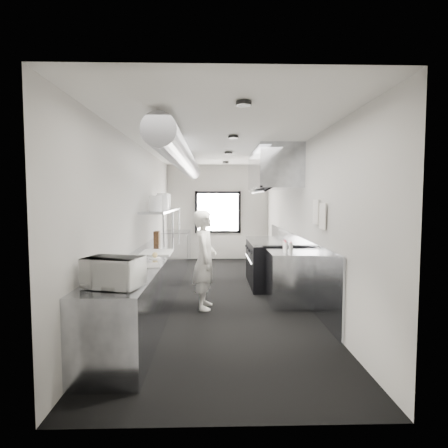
{
  "coord_description": "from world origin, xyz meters",
  "views": [
    {
      "loc": [
        -0.1,
        -6.74,
        1.81
      ],
      "look_at": [
        0.07,
        -0.2,
        1.34
      ],
      "focal_mm": 28.94,
      "sensor_mm": 36.0,
      "label": 1
    }
  ],
  "objects": [
    {
      "name": "floor",
      "position": [
        0.0,
        0.0,
        0.0
      ],
      "size": [
        3.0,
        8.0,
        0.01
      ],
      "primitive_type": "cube",
      "color": "black",
      "rests_on": "ground"
    },
    {
      "name": "ceiling",
      "position": [
        0.0,
        0.0,
        2.8
      ],
      "size": [
        3.0,
        8.0,
        0.01
      ],
      "primitive_type": "cube",
      "color": "silver",
      "rests_on": "wall_back"
    },
    {
      "name": "wall_back",
      "position": [
        0.0,
        4.0,
        1.4
      ],
      "size": [
        3.0,
        0.02,
        2.8
      ],
      "primitive_type": "cube",
      "color": "beige",
      "rests_on": "floor"
    },
    {
      "name": "wall_front",
      "position": [
        0.0,
        -4.0,
        1.4
      ],
      "size": [
        3.0,
        0.02,
        2.8
      ],
      "primitive_type": "cube",
      "color": "beige",
      "rests_on": "floor"
    },
    {
      "name": "wall_left",
      "position": [
        -1.5,
        0.0,
        1.4
      ],
      "size": [
        0.02,
        8.0,
        2.8
      ],
      "primitive_type": "cube",
      "color": "beige",
      "rests_on": "floor"
    },
    {
      "name": "wall_right",
      "position": [
        1.5,
        0.0,
        1.4
      ],
      "size": [
        0.02,
        8.0,
        2.8
      ],
      "primitive_type": "cube",
      "color": "beige",
      "rests_on": "floor"
    },
    {
      "name": "wall_cladding",
      "position": [
        1.48,
        0.3,
        0.55
      ],
      "size": [
        0.03,
        5.5,
        1.1
      ],
      "primitive_type": "cube",
      "color": "gray",
      "rests_on": "wall_right"
    },
    {
      "name": "hvac_duct",
      "position": [
        -0.7,
        0.4,
        2.55
      ],
      "size": [
        0.4,
        6.4,
        0.4
      ],
      "primitive_type": "cylinder",
      "rotation": [
        1.57,
        0.0,
        0.0
      ],
      "color": "gray",
      "rests_on": "ceiling"
    },
    {
      "name": "service_window",
      "position": [
        0.0,
        3.96,
        1.4
      ],
      "size": [
        1.36,
        0.05,
        1.25
      ],
      "color": "white",
      "rests_on": "wall_back"
    },
    {
      "name": "exhaust_hood",
      "position": [
        1.1,
        0.7,
        2.39
      ],
      "size": [
        0.81,
        2.2,
        0.88
      ],
      "color": "gray",
      "rests_on": "ceiling"
    },
    {
      "name": "prep_counter",
      "position": [
        -1.15,
        -0.5,
        0.45
      ],
      "size": [
        0.7,
        6.0,
        0.9
      ],
      "primitive_type": "cube",
      "color": "gray",
      "rests_on": "floor"
    },
    {
      "name": "pass_shelf",
      "position": [
        -1.19,
        1.0,
        1.54
      ],
      "size": [
        0.45,
        3.0,
        0.68
      ],
      "color": "gray",
      "rests_on": "prep_counter"
    },
    {
      "name": "range",
      "position": [
        1.04,
        0.7,
        0.47
      ],
      "size": [
        0.88,
        1.6,
        0.94
      ],
      "color": "black",
      "rests_on": "floor"
    },
    {
      "name": "bottle_station",
      "position": [
        1.15,
        -0.7,
        0.45
      ],
      "size": [
        0.65,
        0.8,
        0.9
      ],
      "primitive_type": "cube",
      "color": "gray",
      "rests_on": "floor"
    },
    {
      "name": "far_work_table",
      "position": [
        -1.15,
        3.2,
        0.45
      ],
      "size": [
        0.7,
        1.2,
        0.9
      ],
      "primitive_type": "cube",
      "color": "gray",
      "rests_on": "floor"
    },
    {
      "name": "notice_sheet_a",
      "position": [
        1.47,
        -1.2,
        1.6
      ],
      "size": [
        0.02,
        0.28,
        0.38
      ],
      "primitive_type": "cube",
      "color": "white",
      "rests_on": "wall_right"
    },
    {
      "name": "notice_sheet_b",
      "position": [
        1.47,
        -1.55,
        1.55
      ],
      "size": [
        0.02,
        0.28,
        0.38
      ],
      "primitive_type": "cube",
      "color": "white",
      "rests_on": "wall_right"
    },
    {
      "name": "line_cook",
      "position": [
        -0.26,
        -0.87,
        0.81
      ],
      "size": [
        0.4,
        0.6,
        1.61
      ],
      "primitive_type": "imported",
      "rotation": [
        0.0,
        0.0,
        1.54
      ],
      "color": "silver",
      "rests_on": "floor"
    },
    {
      "name": "microwave",
      "position": [
        -1.13,
        -3.08,
        1.05
      ],
      "size": [
        0.6,
        0.51,
        0.31
      ],
      "primitive_type": "imported",
      "rotation": [
        0.0,
        0.0,
        -0.25
      ],
      "color": "white",
      "rests_on": "prep_counter"
    },
    {
      "name": "deli_tub_a",
      "position": [
        -1.34,
        -2.7,
        0.95
      ],
      "size": [
        0.18,
        0.18,
        0.11
      ],
      "primitive_type": "cylinder",
      "rotation": [
        0.0,
        0.0,
        0.28
      ],
      "color": "#A5AEA0",
      "rests_on": "prep_counter"
    },
    {
      "name": "deli_tub_b",
      "position": [
        -1.33,
        -2.5,
        0.95
      ],
      "size": [
        0.16,
        0.16,
        0.11
      ],
      "primitive_type": "cylinder",
      "rotation": [
        0.0,
        0.0,
        0.05
      ],
      "color": "#A5AEA0",
      "rests_on": "prep_counter"
    },
    {
      "name": "newspaper",
      "position": [
        -1.0,
        -1.91,
        0.9
      ],
      "size": [
        0.37,
        0.43,
        0.01
      ],
      "primitive_type": "cube",
      "rotation": [
        0.0,
        0.0,
        0.21
      ],
      "color": "beige",
      "rests_on": "prep_counter"
    },
    {
      "name": "small_plate",
      "position": [
        -1.0,
        -1.32,
        0.91
      ],
      "size": [
        0.21,
        0.21,
        0.01
      ],
      "primitive_type": "cylinder",
      "rotation": [
        0.0,
        0.0,
        -0.23
      ],
      "color": "white",
      "rests_on": "prep_counter"
    },
    {
      "name": "pastry",
      "position": [
        -1.0,
        -1.32,
        0.96
      ],
      "size": [
        0.08,
        0.08,
        0.08
      ],
      "primitive_type": "sphere",
      "color": "#E3C677",
      "rests_on": "small_plate"
    },
    {
      "name": "cutting_board",
      "position": [
        -1.07,
        -0.76,
        0.91
      ],
      "size": [
        0.5,
        0.66,
        0.02
      ],
      "primitive_type": "cube",
      "rotation": [
        0.0,
        0.0,
        0.01
      ],
      "color": "silver",
      "rests_on": "prep_counter"
    },
    {
      "name": "knife_block",
      "position": [
        -1.26,
        0.51,
        1.02
      ],
      "size": [
        0.1,
        0.23,
        0.25
      ],
      "primitive_type": "cube",
      "rotation": [
        0.0,
        0.0,
        0.0
      ],
      "color": "brown",
      "rests_on": "prep_counter"
    },
    {
      "name": "plate_stack_a",
      "position": [
        -1.22,
        0.14,
        1.71
      ],
      "size": [
        0.31,
        0.31,
        0.29
      ],
      "primitive_type": "cylinder",
      "rotation": [
        0.0,
        0.0,
        -0.3
      ],
      "color": "white",
      "rests_on": "pass_shelf"
    },
    {
      "name": "plate_stack_b",
      "position": [
        -1.17,
        0.66,
        1.72
      ],
      "size": [
        0.26,
        0.26,
        0.31
      ],
      "primitive_type": "cylinder",
      "rotation": [
        0.0,
        0.0,
        -0.1
      ],
      "color": "white",
      "rests_on": "pass_shelf"
    },
    {
      "name": "plate_stack_c",
      "position": [
        -1.22,
        1.12,
        1.75
      ],
      "size": [
        0.3,
        0.3,
        0.35
      ],
      "primitive_type": "cylinder",
      "rotation": [
        0.0,
        0.0,
        -0.26
      ],
      "color": "white",
      "rests_on": "pass_shelf"
    },
    {
      "name": "plate_stack_d",
      "position": [
        -1.23,
        1.66,
        1.74
      ],
      "size": [
        0.29,
        0.29,
        0.34
      ],
      "primitive_type": "cylinder",
      "rotation": [
        0.0,
        0.0,
        0.39
      ],
      "color": "white",
      "rests_on": "pass_shelf"
    },
    {
      "name": "squeeze_bottle_a",
      "position": [
        1.13,
        -1.0,
        1.0
      ],
      "size": [
        0.08,
        0.08,
        0.2
      ],
      "primitive_type": "cylinder",
      "rotation": [
        0.0,
        0.0,
        -0.26
      ],
      "color": "silver",
      "rests_on": "bottle_station"
    },
    {
      "name": "squeeze_bottle_b",
      "position": [
        1.09,
        -0.8,
        0.98
      ],
      "size": [
        0.07,
        0.07,
        0.17
      ],
      "primitive_type": "cylinder",
      "rotation": [
        0.0,
        0.0,
        0.3
      ],
      "color": "silver",
      "rests_on": "bottle_station"
    },
    {
      "name": "squeeze_bottle_c",
      "position": [
        1.09,
        -0.74,
        0.99
      ],
      "size": [
        0.07,
        0.07,
        0.18
      ],
      "primitive_type": "cylinder",
      "rotation": [
        0.0,
        0.0,
        0.12
      ],
      "color": "silver",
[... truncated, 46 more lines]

